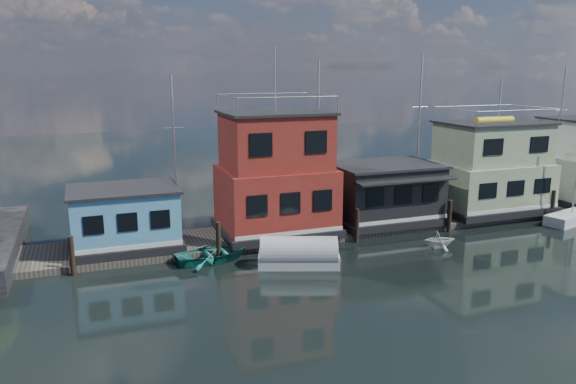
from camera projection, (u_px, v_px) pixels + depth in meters
name	position (u px, v px, depth m)	size (l,w,h in m)	color
ground	(508.00, 285.00, 28.86)	(160.00, 160.00, 0.00)	black
dock	(389.00, 222.00, 39.82)	(48.00, 5.00, 0.40)	#595147
houseboat_blue	(125.00, 218.00, 33.33)	(6.40, 4.90, 3.66)	black
houseboat_red	(276.00, 176.00, 36.11)	(7.40, 5.90, 11.86)	black
houseboat_dark	(384.00, 193.00, 39.15)	(7.40, 6.10, 4.06)	black
houseboat_green	(491.00, 169.00, 41.94)	(8.40, 5.90, 7.03)	black
pilings	(407.00, 220.00, 36.94)	(42.28, 0.28, 2.20)	#2D2116
background_masts	(405.00, 135.00, 45.74)	(36.40, 0.16, 12.00)	silver
dinghy_white	(439.00, 239.00, 34.74)	(1.78, 2.06, 1.08)	silver
tarp_runabout	(299.00, 254.00, 31.53)	(4.84, 3.18, 1.83)	silver
dinghy_teal	(213.00, 254.00, 32.37)	(3.12, 4.36, 0.90)	#227D78
day_sailer	(572.00, 217.00, 40.40)	(5.05, 2.83, 7.57)	white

